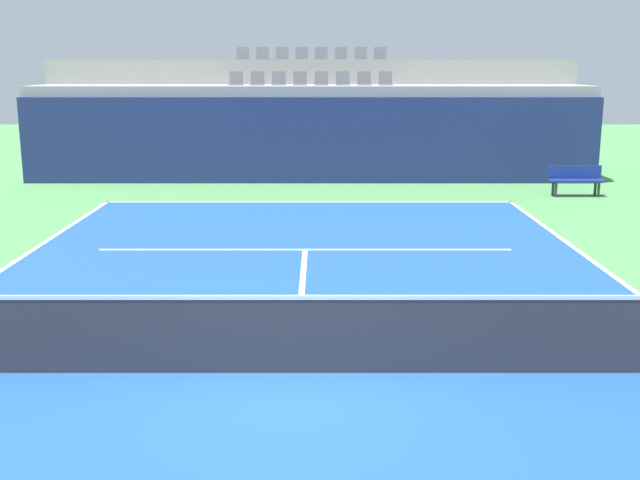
{
  "coord_description": "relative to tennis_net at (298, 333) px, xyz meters",
  "views": [
    {
      "loc": [
        0.3,
        -8.84,
        3.64
      ],
      "look_at": [
        0.26,
        2.0,
        1.2
      ],
      "focal_mm": 43.9,
      "sensor_mm": 36.0,
      "label": 1
    }
  ],
  "objects": [
    {
      "name": "service_line_far",
      "position": [
        0.0,
        6.4,
        -0.5
      ],
      "size": [
        8.26,
        0.1,
        0.0
      ],
      "primitive_type": "cube",
      "color": "white",
      "rests_on": "court_surface"
    },
    {
      "name": "player_bench",
      "position": [
        7.51,
        13.03,
        -0.0
      ],
      "size": [
        1.5,
        0.4,
        0.85
      ],
      "color": "navy",
      "rests_on": "ground_plane"
    },
    {
      "name": "tennis_net",
      "position": [
        0.0,
        0.0,
        0.0
      ],
      "size": [
        11.08,
        0.08,
        1.07
      ],
      "color": "black",
      "rests_on": "court_surface"
    },
    {
      "name": "baseline_far",
      "position": [
        0.0,
        11.95,
        -0.5
      ],
      "size": [
        11.0,
        0.1,
        0.0
      ],
      "primitive_type": "cube",
      "color": "white",
      "rests_on": "court_surface"
    },
    {
      "name": "stands_tier_lower",
      "position": [
        0.0,
        16.89,
        0.98
      ],
      "size": [
        17.96,
        2.4,
        2.98
      ],
      "primitive_type": "cube",
      "color": "#9E9E99",
      "rests_on": "ground_plane"
    },
    {
      "name": "centre_service_line",
      "position": [
        0.0,
        3.2,
        -0.5
      ],
      "size": [
        0.1,
        6.4,
        0.0
      ],
      "primitive_type": "cube",
      "color": "white",
      "rests_on": "court_surface"
    },
    {
      "name": "court_surface",
      "position": [
        0.0,
        0.0,
        -0.5
      ],
      "size": [
        11.0,
        24.0,
        0.01
      ],
      "primitive_type": "cube",
      "color": "#1E4C99",
      "rests_on": "ground_plane"
    },
    {
      "name": "seating_row_upper",
      "position": [
        0.0,
        19.38,
        3.41
      ],
      "size": [
        5.28,
        0.44,
        0.44
      ],
      "color": "slate",
      "rests_on": "stands_tier_upper"
    },
    {
      "name": "seating_row_lower",
      "position": [
        0.0,
        16.98,
        2.59
      ],
      "size": [
        5.28,
        0.44,
        0.44
      ],
      "color": "slate",
      "rests_on": "stands_tier_lower"
    },
    {
      "name": "ground_plane",
      "position": [
        0.0,
        0.0,
        -0.51
      ],
      "size": [
        80.0,
        80.0,
        0.0
      ],
      "primitive_type": "plane",
      "color": "#4C8C4C"
    },
    {
      "name": "stands_tier_upper",
      "position": [
        0.0,
        19.29,
        1.39
      ],
      "size": [
        17.96,
        2.4,
        3.8
      ],
      "primitive_type": "cube",
      "color": "#9E9E99",
      "rests_on": "ground_plane"
    },
    {
      "name": "back_wall",
      "position": [
        0.0,
        15.54,
        0.82
      ],
      "size": [
        17.96,
        0.3,
        2.65
      ],
      "primitive_type": "cube",
      "color": "navy",
      "rests_on": "ground_plane"
    }
  ]
}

